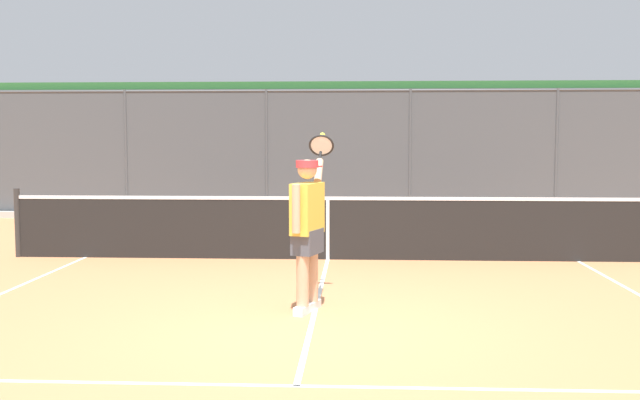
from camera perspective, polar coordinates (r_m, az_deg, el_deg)
ground_plane at (r=7.12m, az=-0.75°, el=-10.08°), size 60.00×60.00×0.00m
court_line_markings at (r=5.38m, az=-2.04°, el=-15.02°), size 7.57×10.44×0.01m
fence_backdrop at (r=17.33m, az=1.47°, el=3.91°), size 19.42×1.37×3.16m
tennis_net at (r=11.06m, az=0.61°, el=-2.14°), size 9.73×0.09×1.07m
tennis_player at (r=7.68m, az=-0.98°, el=-1.86°), size 0.43×1.37×1.91m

